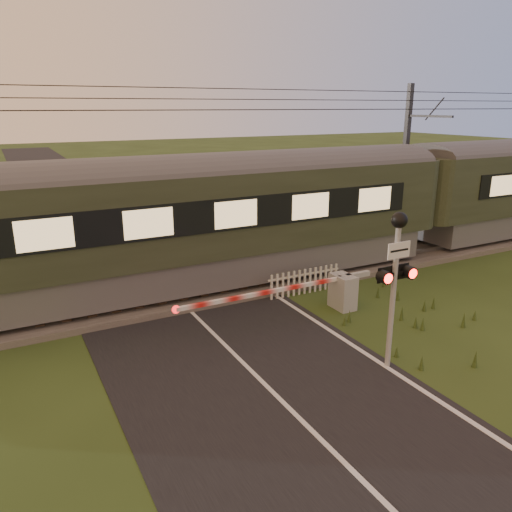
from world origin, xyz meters
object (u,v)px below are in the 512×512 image
crossing_signal (396,263)px  train (413,197)px  picket_fence (305,281)px  catenary_mast (406,159)px  boom_gate (335,291)px

crossing_signal → train: bearing=43.3°
picket_fence → catenary_mast: 9.30m
train → boom_gate: train is taller
train → crossing_signal: size_ratio=11.96×
boom_gate → picket_fence: size_ratio=2.35×
picket_fence → catenary_mast: (7.79, 4.12, 2.99)m
train → picket_fence: size_ratio=16.50×
train → picket_fence: 6.68m
picket_fence → catenary_mast: catenary_mast is taller
train → picket_fence: (-6.14, -1.89, -1.84)m
boom_gate → picket_fence: (-0.07, 1.47, -0.16)m
train → boom_gate: (-6.07, -3.36, -1.69)m
train → catenary_mast: 3.00m
picket_fence → catenary_mast: size_ratio=0.39×
train → catenary_mast: (1.65, 2.22, 1.15)m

